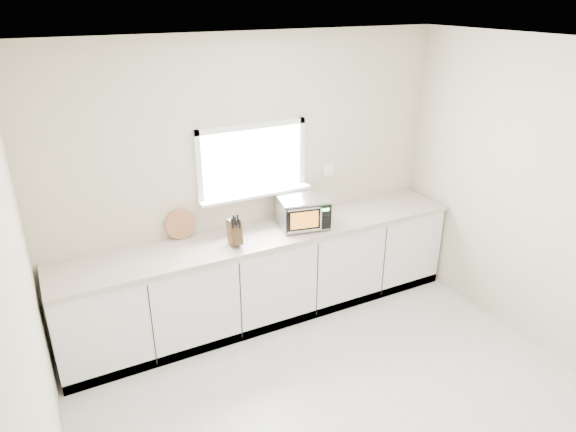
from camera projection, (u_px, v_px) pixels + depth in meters
ground at (365, 430)px, 3.83m from camera, size 4.00×4.00×0.00m
back_wall at (252, 178)px, 4.91m from camera, size 4.00×0.17×2.70m
cabinets at (267, 276)px, 5.04m from camera, size 3.92×0.60×0.88m
countertop at (266, 234)px, 4.84m from camera, size 3.92×0.64×0.04m
microwave at (303, 212)px, 4.90m from camera, size 0.51×0.44×0.29m
knife_block at (235, 231)px, 4.55m from camera, size 0.12×0.22×0.31m
cutting_board at (180, 224)px, 4.67m from camera, size 0.28×0.07×0.28m
coffee_grinder at (297, 206)px, 5.13m from camera, size 0.16×0.16×0.23m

